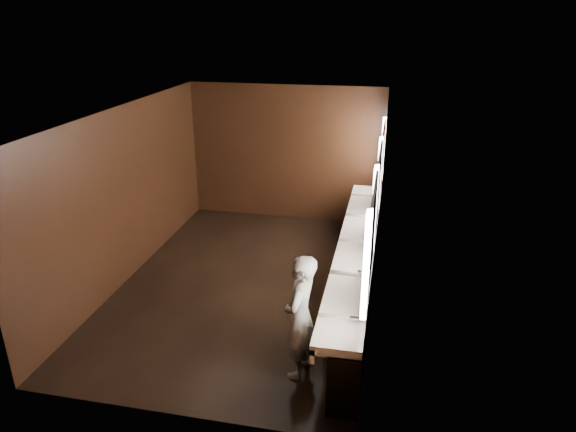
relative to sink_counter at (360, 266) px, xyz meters
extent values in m
plane|color=black|center=(-1.79, 0.00, -0.50)|extent=(6.00, 6.00, 0.00)
cube|color=#2D2D2B|center=(-1.79, 0.00, 2.30)|extent=(4.00, 6.00, 0.02)
cube|color=black|center=(-1.79, 3.00, 0.90)|extent=(4.00, 0.02, 2.80)
cube|color=black|center=(-1.79, -3.00, 0.90)|extent=(4.00, 0.02, 2.80)
cube|color=black|center=(-3.79, 0.00, 0.90)|extent=(0.02, 6.00, 2.80)
cube|color=black|center=(0.21, 0.00, 0.90)|extent=(0.02, 6.00, 2.80)
cube|color=black|center=(0.03, 0.00, -0.09)|extent=(0.36, 5.40, 0.81)
cube|color=white|center=(-0.07, 0.00, 0.35)|extent=(0.55, 5.40, 0.12)
cube|color=white|center=(-0.31, 0.00, 0.27)|extent=(0.06, 5.40, 0.18)
cylinder|color=silver|center=(0.12, -2.20, 0.49)|extent=(0.18, 0.04, 0.04)
cylinder|color=silver|center=(0.12, -1.10, 0.49)|extent=(0.18, 0.04, 0.04)
cylinder|color=silver|center=(0.12, 0.00, 0.49)|extent=(0.18, 0.04, 0.04)
cylinder|color=silver|center=(0.12, 1.10, 0.49)|extent=(0.18, 0.04, 0.04)
cylinder|color=silver|center=(0.12, 2.20, 0.49)|extent=(0.18, 0.04, 0.04)
cube|color=white|center=(0.18, -2.40, 1.25)|extent=(0.06, 0.22, 1.15)
cube|color=white|center=(0.19, -1.60, 1.25)|extent=(0.03, 1.32, 1.15)
cube|color=white|center=(0.18, -0.80, 1.25)|extent=(0.06, 0.23, 1.15)
cube|color=white|center=(0.19, 0.00, 1.25)|extent=(0.03, 1.32, 1.15)
cube|color=white|center=(0.18, 0.80, 1.25)|extent=(0.06, 0.23, 1.15)
cube|color=white|center=(0.19, 1.60, 1.25)|extent=(0.03, 1.32, 1.15)
cube|color=white|center=(0.18, 2.40, 1.25)|extent=(0.06, 0.22, 1.15)
imported|color=#809FBE|center=(-0.57, -2.00, 0.29)|extent=(0.47, 0.63, 1.58)
cylinder|color=black|center=(-0.22, -1.12, -0.20)|extent=(0.46, 0.46, 0.59)
camera|label=1|loc=(0.34, -7.10, 3.66)|focal=32.00mm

